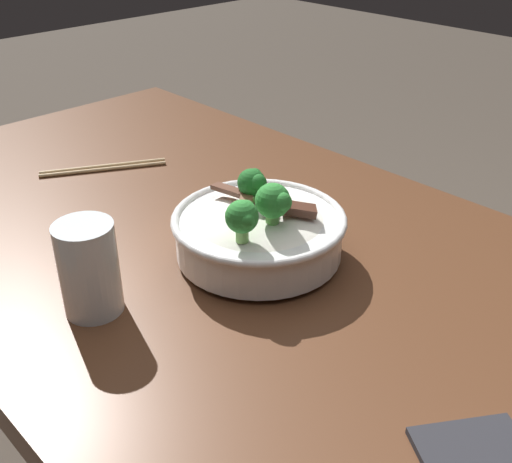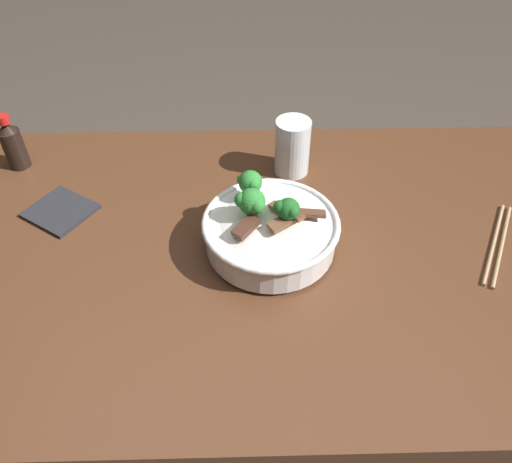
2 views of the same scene
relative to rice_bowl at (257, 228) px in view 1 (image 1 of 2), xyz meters
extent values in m
cube|color=#56331E|center=(0.00, -0.01, -0.07)|extent=(1.58, 0.79, 0.05)
cube|color=#56331E|center=(-0.72, 0.32, -0.45)|extent=(0.06, 0.06, 0.71)
cylinder|color=white|center=(0.00, 0.00, -0.04)|extent=(0.12, 0.12, 0.01)
cylinder|color=white|center=(0.00, 0.00, -0.01)|extent=(0.24, 0.24, 0.06)
torus|color=white|center=(0.00, 0.00, 0.02)|extent=(0.25, 0.25, 0.01)
ellipsoid|color=white|center=(0.00, 0.00, 0.00)|extent=(0.21, 0.21, 0.05)
cube|color=brown|center=(-0.02, 0.03, 0.04)|extent=(0.06, 0.05, 0.01)
cube|color=brown|center=(-0.02, 0.00, 0.04)|extent=(0.06, 0.07, 0.02)
cube|color=#563323|center=(-0.06, 0.00, 0.04)|extent=(0.06, 0.02, 0.01)
cube|color=#4C2B1E|center=(0.05, 0.03, 0.04)|extent=(0.05, 0.05, 0.02)
cylinder|color=#5B9947|center=(0.04, -0.01, 0.03)|extent=(0.02, 0.02, 0.02)
sphere|color=#2D8433|center=(0.04, -0.01, 0.06)|extent=(0.05, 0.05, 0.05)
sphere|color=#2D8433|center=(0.05, 0.00, 0.06)|extent=(0.03, 0.03, 0.03)
sphere|color=#2D8433|center=(0.03, 0.01, 0.06)|extent=(0.03, 0.03, 0.03)
cylinder|color=#7AB256|center=(-0.03, 0.01, 0.03)|extent=(0.02, 0.02, 0.02)
sphere|color=#1E6023|center=(-0.03, 0.01, 0.06)|extent=(0.04, 0.04, 0.04)
sphere|color=#1E6023|center=(-0.01, 0.01, 0.06)|extent=(0.02, 0.02, 0.02)
sphere|color=#1E6023|center=(-0.03, 0.03, 0.06)|extent=(0.02, 0.02, 0.02)
cylinder|color=#7AB256|center=(0.04, -0.06, 0.03)|extent=(0.02, 0.02, 0.02)
sphere|color=#2D8433|center=(0.04, -0.06, 0.06)|extent=(0.04, 0.04, 0.04)
sphere|color=#2D8433|center=(0.05, -0.07, 0.06)|extent=(0.02, 0.02, 0.02)
sphere|color=#2D8433|center=(0.03, -0.05, 0.06)|extent=(0.02, 0.02, 0.02)
cylinder|color=white|center=(-0.05, -0.24, -0.05)|extent=(0.07, 0.07, 0.00)
cylinder|color=white|center=(-0.05, -0.24, 0.01)|extent=(0.07, 0.07, 0.12)
cylinder|color=silver|center=(-0.05, -0.24, -0.02)|extent=(0.06, 0.06, 0.06)
cylinder|color=tan|center=(-0.43, 0.01, -0.04)|extent=(0.12, 0.21, 0.01)
cylinder|color=tan|center=(-0.42, 0.00, -0.04)|extent=(0.12, 0.21, 0.01)
camera|label=1|loc=(0.55, -0.53, 0.43)|focal=43.47mm
camera|label=2|loc=(0.05, 0.67, 0.63)|focal=35.81mm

